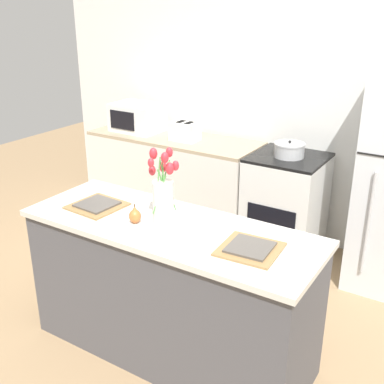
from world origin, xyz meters
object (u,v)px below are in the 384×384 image
(plate_setting_right, at_px, (250,248))
(plate_setting_left, at_px, (97,205))
(microwave, at_px, (137,117))
(pear_figurine, at_px, (135,215))
(stove_range, at_px, (285,206))
(flower_vase, at_px, (163,195))
(cooking_pot, at_px, (289,150))
(toaster, at_px, (185,131))

(plate_setting_right, bearing_deg, plate_setting_left, 180.00)
(plate_setting_left, bearing_deg, microwave, 120.48)
(pear_figurine, xyz_separation_m, plate_setting_left, (-0.35, 0.06, -0.04))
(stove_range, height_order, flower_vase, flower_vase)
(microwave, bearing_deg, flower_vase, -47.69)
(flower_vase, bearing_deg, cooking_pot, 84.59)
(cooking_pot, bearing_deg, plate_setting_right, -75.09)
(flower_vase, height_order, plate_setting_right, flower_vase)
(microwave, bearing_deg, plate_setting_right, -38.77)
(flower_vase, bearing_deg, pear_figurine, -145.22)
(stove_range, xyz_separation_m, pear_figurine, (-0.28, -1.68, 0.49))
(plate_setting_left, bearing_deg, toaster, 103.07)
(cooking_pot, relative_size, microwave, 0.53)
(flower_vase, xyz_separation_m, plate_setting_left, (-0.49, -0.04, -0.16))
(pear_figurine, height_order, microwave, microwave)
(pear_figurine, bearing_deg, cooking_pot, 80.29)
(stove_range, bearing_deg, microwave, -179.98)
(stove_range, relative_size, pear_figurine, 7.69)
(plate_setting_left, xyz_separation_m, toaster, (-0.37, 1.58, 0.08))
(toaster, distance_m, microwave, 0.60)
(flower_vase, distance_m, pear_figurine, 0.21)
(flower_vase, distance_m, plate_setting_left, 0.52)
(toaster, distance_m, cooking_pot, 1.00)
(plate_setting_right, relative_size, toaster, 1.16)
(flower_vase, xyz_separation_m, cooking_pot, (0.15, 1.58, -0.11))
(pear_figurine, height_order, plate_setting_right, pear_figurine)
(toaster, bearing_deg, pear_figurine, -66.29)
(toaster, height_order, microwave, microwave)
(plate_setting_left, xyz_separation_m, microwave, (-0.96, 1.63, 0.13))
(toaster, bearing_deg, flower_vase, -60.97)
(pear_figurine, xyz_separation_m, plate_setting_right, (0.72, 0.06, -0.04))
(microwave, bearing_deg, cooking_pot, -0.43)
(pear_figurine, relative_size, plate_setting_right, 0.36)
(stove_range, height_order, plate_setting_left, plate_setting_left)
(flower_vase, xyz_separation_m, plate_setting_right, (0.58, -0.04, -0.16))
(cooking_pot, height_order, microwave, microwave)
(flower_vase, relative_size, cooking_pot, 1.80)
(stove_range, distance_m, toaster, 1.14)
(pear_figurine, height_order, cooking_pot, cooking_pot)
(pear_figurine, bearing_deg, stove_range, 80.49)
(microwave, bearing_deg, plate_setting_left, -59.52)
(plate_setting_left, bearing_deg, flower_vase, 4.49)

